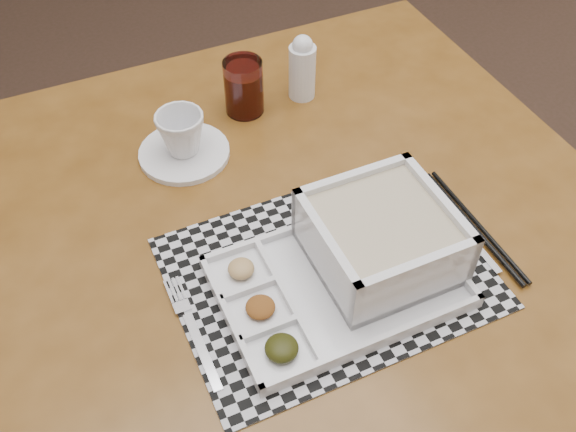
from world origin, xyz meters
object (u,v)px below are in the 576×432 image
object	(u,v)px
serving_tray	(369,251)
cup	(181,133)
creamer_bottle	(302,68)
dining_table	(297,252)
juice_glass	(244,89)

from	to	relation	value
serving_tray	cup	size ratio (longest dim) A/B	4.31
creamer_bottle	dining_table	bearing A→B (deg)	-121.32
dining_table	juice_glass	bearing A→B (deg)	79.54
cup	dining_table	bearing A→B (deg)	-78.00
cup	juice_glass	size ratio (longest dim) A/B	0.79
dining_table	cup	size ratio (longest dim) A/B	13.48
serving_tray	creamer_bottle	world-z (taller)	creamer_bottle
cup	serving_tray	bearing A→B (deg)	-80.06
juice_glass	dining_table	bearing A→B (deg)	-100.46
serving_tray	cup	world-z (taller)	serving_tray
dining_table	creamer_bottle	bearing A→B (deg)	58.68
dining_table	creamer_bottle	distance (m)	0.34
serving_tray	juice_glass	bearing A→B (deg)	88.20
serving_tray	creamer_bottle	size ratio (longest dim) A/B	2.77
dining_table	juice_glass	distance (m)	0.31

